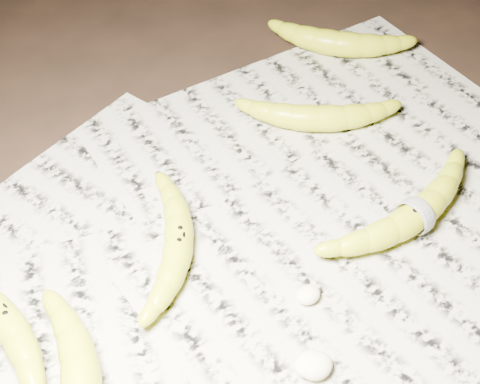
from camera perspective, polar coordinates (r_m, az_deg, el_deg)
ground at (r=0.78m, az=0.71°, el=-5.27°), size 3.00×3.00×0.00m
newspaper_patch at (r=0.78m, az=0.73°, el=-5.30°), size 0.90×0.70×0.01m
banana_left_a at (r=0.75m, az=-19.66°, el=-9.94°), size 0.09×0.21×0.04m
banana_center at (r=0.77m, az=-5.28°, el=-4.17°), size 0.15×0.19×0.03m
banana_taped at (r=0.82m, az=14.79°, el=-1.81°), size 0.23×0.08×0.04m
banana_upper_a at (r=0.92m, az=6.74°, el=6.44°), size 0.19×0.16×0.04m
banana_upper_b at (r=1.07m, az=8.39°, el=12.59°), size 0.18×0.19×0.04m
measuring_tape at (r=0.82m, az=14.79°, el=-1.81°), size 0.01×0.05×0.05m
flesh_chunk_a at (r=0.69m, az=6.04°, el=-14.22°), size 0.03×0.03×0.02m
flesh_chunk_b at (r=0.69m, az=6.56°, el=-14.39°), size 0.03×0.03×0.02m
flesh_chunk_c at (r=0.74m, az=5.86°, el=-8.54°), size 0.03×0.02×0.02m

